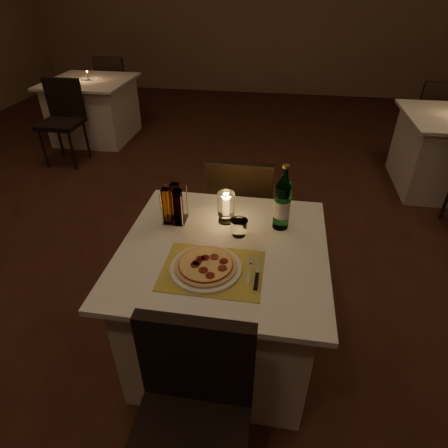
# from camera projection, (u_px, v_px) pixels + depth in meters

# --- Properties ---
(floor) EXTENTS (8.00, 10.00, 0.02)m
(floor) POSITION_uv_depth(u_px,v_px,m) (205.00, 270.00, 2.81)
(floor) COLOR #452116
(floor) RESTS_ON ground
(main_table) EXTENTS (1.00, 1.00, 0.74)m
(main_table) POSITION_uv_depth(u_px,v_px,m) (223.00, 300.00, 2.02)
(main_table) COLOR white
(main_table) RESTS_ON ground
(chair_near) EXTENTS (0.42, 0.42, 0.90)m
(chair_near) POSITION_uv_depth(u_px,v_px,m) (192.00, 409.00, 1.34)
(chair_near) COLOR black
(chair_near) RESTS_ON ground
(chair_far) EXTENTS (0.42, 0.42, 0.90)m
(chair_far) POSITION_uv_depth(u_px,v_px,m) (240.00, 205.00, 2.51)
(chair_far) COLOR black
(chair_far) RESTS_ON ground
(placemat) EXTENTS (0.45, 0.34, 0.00)m
(placemat) POSITION_uv_depth(u_px,v_px,m) (213.00, 270.00, 1.67)
(placemat) COLOR gold
(placemat) RESTS_ON main_table
(plate) EXTENTS (0.32, 0.32, 0.01)m
(plate) POSITION_uv_depth(u_px,v_px,m) (206.00, 268.00, 1.67)
(plate) COLOR white
(plate) RESTS_ON placemat
(pizza) EXTENTS (0.28, 0.28, 0.02)m
(pizza) POSITION_uv_depth(u_px,v_px,m) (206.00, 265.00, 1.66)
(pizza) COLOR #D8B77F
(pizza) RESTS_ON plate
(fork) EXTENTS (0.02, 0.18, 0.00)m
(fork) POSITION_uv_depth(u_px,v_px,m) (250.00, 268.00, 1.67)
(fork) COLOR silver
(fork) RESTS_ON placemat
(knife) EXTENTS (0.02, 0.22, 0.01)m
(knife) POSITION_uv_depth(u_px,v_px,m) (257.00, 278.00, 1.62)
(knife) COLOR black
(knife) RESTS_ON placemat
(tumbler) EXTENTS (0.09, 0.09, 0.09)m
(tumbler) POSITION_uv_depth(u_px,v_px,m) (239.00, 228.00, 1.87)
(tumbler) COLOR white
(tumbler) RESTS_ON main_table
(water_bottle) EXTENTS (0.08, 0.08, 0.35)m
(water_bottle) POSITION_uv_depth(u_px,v_px,m) (282.00, 203.00, 1.88)
(water_bottle) COLOR #5AA866
(water_bottle) RESTS_ON main_table
(hurricane_candle) EXTENTS (0.09, 0.09, 0.17)m
(hurricane_candle) POSITION_uv_depth(u_px,v_px,m) (226.00, 205.00, 1.95)
(hurricane_candle) COLOR white
(hurricane_candle) RESTS_ON main_table
(cruet_caddy) EXTENTS (0.12, 0.12, 0.21)m
(cruet_caddy) POSITION_uv_depth(u_px,v_px,m) (174.00, 206.00, 1.95)
(cruet_caddy) COLOR white
(cruet_caddy) RESTS_ON main_table
(neighbor_table_left) EXTENTS (1.00, 1.00, 0.74)m
(neighbor_table_left) POSITION_uv_depth(u_px,v_px,m) (94.00, 109.00, 4.82)
(neighbor_table_left) COLOR white
(neighbor_table_left) RESTS_ON ground
(neighbor_chair_la) EXTENTS (0.42, 0.42, 0.90)m
(neighbor_chair_la) POSITION_uv_depth(u_px,v_px,m) (63.00, 113.00, 4.14)
(neighbor_chair_la) COLOR black
(neighbor_chair_la) RESTS_ON ground
(neighbor_chair_lb) EXTENTS (0.42, 0.42, 0.90)m
(neighbor_chair_lb) POSITION_uv_depth(u_px,v_px,m) (114.00, 82.00, 5.31)
(neighbor_chair_lb) COLOR black
(neighbor_chair_lb) RESTS_ON ground
(neighbor_candle_left) EXTENTS (0.03, 0.03, 0.11)m
(neighbor_candle_left) POSITION_uv_depth(u_px,v_px,m) (88.00, 76.00, 4.59)
(neighbor_candle_left) COLOR white
(neighbor_candle_left) RESTS_ON neighbor_table_left
(neighbor_chair_rb) EXTENTS (0.42, 0.42, 0.90)m
(neighbor_chair_rb) POSITION_uv_depth(u_px,v_px,m) (434.00, 113.00, 4.15)
(neighbor_chair_rb) COLOR black
(neighbor_chair_rb) RESTS_ON ground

